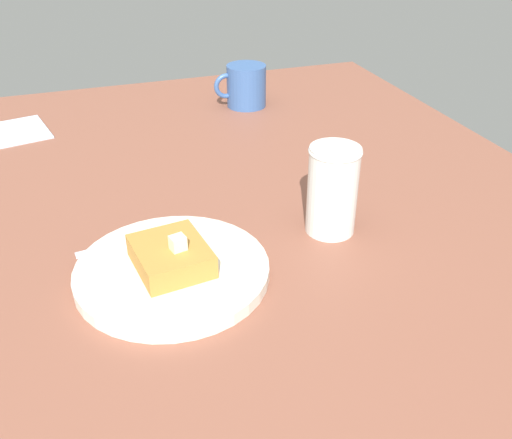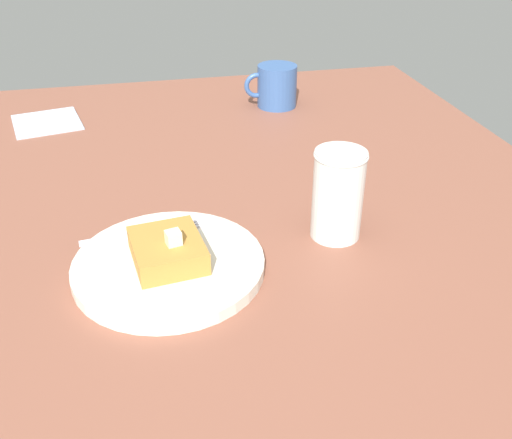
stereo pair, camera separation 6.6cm
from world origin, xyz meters
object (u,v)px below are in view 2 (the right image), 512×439
at_px(plate, 169,264).
at_px(fork, 155,230).
at_px(coffee_mug, 276,86).
at_px(syrup_jar, 338,198).
at_px(napkin, 47,122).

distance_m(plate, fork, 0.06).
bearing_deg(fork, coffee_mug, -120.70).
height_order(syrup_jar, coffee_mug, syrup_jar).
bearing_deg(fork, napkin, -68.82).
bearing_deg(syrup_jar, napkin, -50.19).
distance_m(napkin, coffee_mug, 0.43).
height_order(fork, coffee_mug, coffee_mug).
xyz_separation_m(plate, syrup_jar, (-0.21, -0.03, 0.04)).
relative_size(plate, coffee_mug, 2.13).
height_order(plate, napkin, plate).
xyz_separation_m(plate, coffee_mug, (-0.25, -0.50, 0.03)).
bearing_deg(plate, syrup_jar, -170.90).
bearing_deg(plate, fork, -80.62).
bearing_deg(coffee_mug, syrup_jar, 85.14).
bearing_deg(napkin, fork, 111.18).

